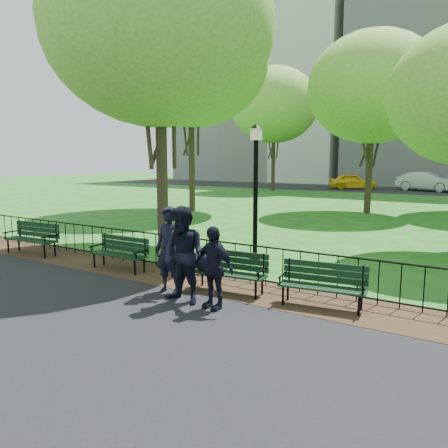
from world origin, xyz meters
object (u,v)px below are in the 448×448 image
Objects in this scene: lamppost at (256,188)px; person_left at (170,250)px; park_bench_left_b at (34,235)px; taxi at (353,181)px; park_bench_main at (218,265)px; person_mid at (184,255)px; park_bench_left_a at (121,249)px; tree_mid_w at (191,60)px; sedan_silver at (427,182)px; park_bench_right_a at (323,280)px; tree_far_c at (373,88)px; tree_near_w at (159,27)px; tree_far_w at (274,105)px; person_right at (213,268)px.

lamppost is 2.04× the size of person_left.
park_bench_left_b is 0.43× the size of taxi.
person_mid is at bearing -101.44° from park_bench_main.
park_bench_main is 33.74m from taxi.
park_bench_main is at bearing 87.15° from person_mid.
tree_mid_w reaches higher than park_bench_left_a.
tree_mid_w is at bearing 176.14° from sedan_silver.
sedan_silver is (-2.82, 33.72, 0.32)m from park_bench_right_a.
park_bench_left_b is 17.50m from tree_far_c.
tree_near_w reaches higher than person_left.
park_bench_right_a is 31.48m from tree_far_w.
park_bench_left_a is 16.64m from tree_far_c.
sedan_silver is (-1.12, 34.92, 0.05)m from person_right.
tree_near_w reaches higher than sedan_silver.
tree_far_c is (2.12, 15.45, 5.80)m from park_bench_left_a.
person_mid is (6.44, -1.12, 0.38)m from park_bench_left_b.
tree_far_w is at bearing 112.78° from taxi.
lamppost is at bearing -64.79° from tree_far_w.
park_bench_left_b is 5.85m from person_left.
person_left is at bearing -21.36° from park_bench_left_a.
park_bench_left_b is 0.97× the size of person_mid.
tree_near_w is 10.16m from tree_mid_w.
tree_far_w is at bearing 108.58° from tree_near_w.
lamppost is at bearing -0.82° from tree_near_w.
tree_far_w reaches higher than person_right.
park_bench_left_b is at bearing 167.57° from person_left.
taxi is at bearing 97.51° from park_bench_right_a.
tree_far_w is at bearing 133.85° from tree_far_c.
tree_near_w is at bearing 127.12° from person_left.
person_left reaches higher than park_bench_right_a.
person_right is (9.76, -12.45, -7.09)m from tree_mid_w.
park_bench_main reaches higher than park_bench_left_a.
lamppost is (-0.65, 2.82, 1.45)m from park_bench_main.
person_mid reaches higher than person_left.
park_bench_left_a is 0.17× the size of tree_near_w.
lamppost is 3.66m from person_left.
tree_far_w is (-11.25, 11.71, 1.05)m from tree_far_c.
park_bench_left_a is at bearing -71.43° from tree_far_w.
park_bench_right_a is 0.33× the size of sedan_silver.
tree_far_c is (8.29, 4.17, -1.55)m from tree_mid_w.
tree_near_w is (-3.97, 2.87, 6.06)m from park_bench_main.
lamppost is 30.88m from taxi.
tree_far_w is (-8.23, 24.48, 0.74)m from tree_near_w.
park_bench_left_a is at bearing 172.48° from park_bench_right_a.
tree_near_w is at bearing 148.96° from park_bench_right_a.
park_bench_right_a is 0.17× the size of tree_near_w.
park_bench_main is at bearing 167.82° from taxi.
tree_mid_w is 1.07× the size of tree_far_w.
park_bench_left_b is at bearing -179.40° from park_bench_left_a.
person_left is 0.74m from person_mid.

